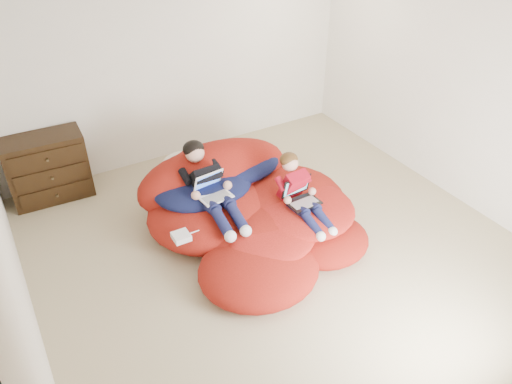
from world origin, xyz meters
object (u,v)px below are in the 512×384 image
Objects in this scene: dresser at (48,168)px; older_boy at (208,182)px; beanbag_pile at (247,208)px; younger_boy at (299,190)px; laptop_white at (212,189)px; laptop_black at (300,195)px.

older_boy is at bearing -48.73° from dresser.
beanbag_pile is at bearing -44.38° from dresser.
laptop_white is at bearing 150.62° from younger_boy.
laptop_white reaches higher than laptop_black.
laptop_white is 0.96m from laptop_black.
dresser is at bearing 135.67° from younger_boy.
dresser is 0.80× the size of older_boy.
laptop_white is at bearing -90.00° from older_boy.
dresser is at bearing 129.44° from laptop_white.
dresser is at bearing 135.62° from beanbag_pile.
beanbag_pile is at bearing -7.37° from laptop_white.
laptop_black is (0.00, -0.03, -0.05)m from younger_boy.
older_boy is at bearing 145.20° from younger_boy.
laptop_black is at bearing -36.21° from older_boy.
beanbag_pile is at bearing -21.91° from older_boy.
younger_boy is 2.50× the size of laptop_black.
older_boy is 3.29× the size of laptop_white.
older_boy is 1.33× the size of younger_boy.
laptop_white is at bearing -50.56° from dresser.
older_boy reaches higher than laptop_black.
laptop_white is (-0.82, 0.46, 0.02)m from younger_boy.
dresser is 2.24m from laptop_white.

